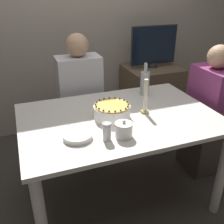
{
  "coord_description": "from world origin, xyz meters",
  "views": [
    {
      "loc": [
        -0.65,
        -1.58,
        1.62
      ],
      "look_at": [
        -0.06,
        -0.01,
        0.81
      ],
      "focal_mm": 42.0,
      "sensor_mm": 36.0,
      "label": 1
    }
  ],
  "objects_px": {
    "tv_monitor": "(154,46)",
    "person_man_blue_shirt": "(81,108)",
    "cake": "(112,112)",
    "sugar_shaker": "(107,131)",
    "sugar_bowl": "(124,130)",
    "candle": "(145,100)",
    "bottle": "(145,83)",
    "person_woman_floral": "(208,120)"
  },
  "relations": [
    {
      "from": "cake",
      "to": "candle",
      "type": "height_order",
      "value": "candle"
    },
    {
      "from": "sugar_shaker",
      "to": "person_man_blue_shirt",
      "type": "height_order",
      "value": "person_man_blue_shirt"
    },
    {
      "from": "cake",
      "to": "bottle",
      "type": "xyz_separation_m",
      "value": [
        0.42,
        0.32,
        0.06
      ]
    },
    {
      "from": "candle",
      "to": "tv_monitor",
      "type": "xyz_separation_m",
      "value": [
        0.67,
        1.1,
        0.12
      ]
    },
    {
      "from": "person_woman_floral",
      "to": "tv_monitor",
      "type": "relative_size",
      "value": 2.09
    },
    {
      "from": "candle",
      "to": "bottle",
      "type": "bearing_deg",
      "value": 63.69
    },
    {
      "from": "candle",
      "to": "bottle",
      "type": "xyz_separation_m",
      "value": [
        0.16,
        0.32,
        0.0
      ]
    },
    {
      "from": "sugar_shaker",
      "to": "person_man_blue_shirt",
      "type": "relative_size",
      "value": 0.09
    },
    {
      "from": "sugar_bowl",
      "to": "candle",
      "type": "bearing_deg",
      "value": 43.31
    },
    {
      "from": "sugar_bowl",
      "to": "tv_monitor",
      "type": "distance_m",
      "value": 1.67
    },
    {
      "from": "sugar_bowl",
      "to": "bottle",
      "type": "xyz_separation_m",
      "value": [
        0.44,
        0.59,
        0.06
      ]
    },
    {
      "from": "candle",
      "to": "tv_monitor",
      "type": "height_order",
      "value": "tv_monitor"
    },
    {
      "from": "bottle",
      "to": "sugar_bowl",
      "type": "bearing_deg",
      "value": -126.86
    },
    {
      "from": "tv_monitor",
      "to": "person_man_blue_shirt",
      "type": "bearing_deg",
      "value": -157.76
    },
    {
      "from": "sugar_shaker",
      "to": "bottle",
      "type": "relative_size",
      "value": 0.42
    },
    {
      "from": "sugar_shaker",
      "to": "tv_monitor",
      "type": "relative_size",
      "value": 0.21
    },
    {
      "from": "person_man_blue_shirt",
      "to": "tv_monitor",
      "type": "xyz_separation_m",
      "value": [
        0.99,
        0.41,
        0.44
      ]
    },
    {
      "from": "cake",
      "to": "sugar_shaker",
      "type": "xyz_separation_m",
      "value": [
        -0.13,
        -0.27,
        0.01
      ]
    },
    {
      "from": "bottle",
      "to": "cake",
      "type": "bearing_deg",
      "value": -142.54
    },
    {
      "from": "sugar_bowl",
      "to": "candle",
      "type": "distance_m",
      "value": 0.39
    },
    {
      "from": "bottle",
      "to": "candle",
      "type": "bearing_deg",
      "value": -116.31
    },
    {
      "from": "candle",
      "to": "tv_monitor",
      "type": "relative_size",
      "value": 0.46
    },
    {
      "from": "tv_monitor",
      "to": "person_woman_floral",
      "type": "bearing_deg",
      "value": -87.24
    },
    {
      "from": "sugar_bowl",
      "to": "person_woman_floral",
      "type": "bearing_deg",
      "value": 20.45
    },
    {
      "from": "candle",
      "to": "person_man_blue_shirt",
      "type": "distance_m",
      "value": 0.83
    },
    {
      "from": "cake",
      "to": "bottle",
      "type": "bearing_deg",
      "value": 37.46
    },
    {
      "from": "tv_monitor",
      "to": "sugar_shaker",
      "type": "bearing_deg",
      "value": -127.72
    },
    {
      "from": "cake",
      "to": "sugar_shaker",
      "type": "height_order",
      "value": "sugar_shaker"
    },
    {
      "from": "sugar_bowl",
      "to": "cake",
      "type": "bearing_deg",
      "value": 85.57
    },
    {
      "from": "sugar_bowl",
      "to": "person_woman_floral",
      "type": "distance_m",
      "value": 1.1
    },
    {
      "from": "sugar_bowl",
      "to": "tv_monitor",
      "type": "height_order",
      "value": "tv_monitor"
    },
    {
      "from": "sugar_shaker",
      "to": "person_man_blue_shirt",
      "type": "xyz_separation_m",
      "value": [
        0.07,
        0.96,
        -0.27
      ]
    },
    {
      "from": "bottle",
      "to": "tv_monitor",
      "type": "distance_m",
      "value": 0.94
    },
    {
      "from": "sugar_bowl",
      "to": "tv_monitor",
      "type": "relative_size",
      "value": 0.21
    },
    {
      "from": "person_woman_floral",
      "to": "cake",
      "type": "bearing_deg",
      "value": 96.16
    },
    {
      "from": "person_man_blue_shirt",
      "to": "sugar_bowl",
      "type": "bearing_deg",
      "value": 92.7
    },
    {
      "from": "bottle",
      "to": "tv_monitor",
      "type": "relative_size",
      "value": 0.49
    },
    {
      "from": "cake",
      "to": "sugar_bowl",
      "type": "bearing_deg",
      "value": -94.43
    },
    {
      "from": "person_man_blue_shirt",
      "to": "person_woman_floral",
      "type": "height_order",
      "value": "person_man_blue_shirt"
    },
    {
      "from": "person_man_blue_shirt",
      "to": "bottle",
      "type": "bearing_deg",
      "value": 142.33
    },
    {
      "from": "sugar_bowl",
      "to": "bottle",
      "type": "bearing_deg",
      "value": 53.14
    },
    {
      "from": "cake",
      "to": "sugar_bowl",
      "type": "relative_size",
      "value": 2.2
    }
  ]
}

